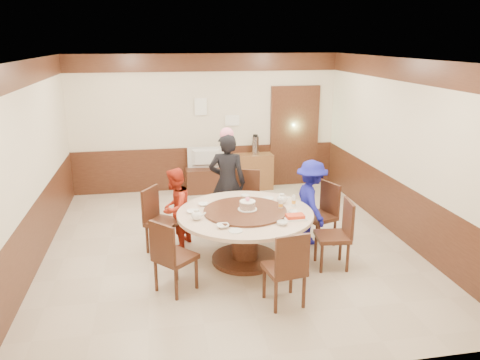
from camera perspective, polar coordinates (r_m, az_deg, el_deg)
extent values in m
plane|color=#C0AE99|center=(7.33, -1.34, -7.99)|extent=(6.00, 6.00, 0.00)
plane|color=white|center=(6.66, -1.51, 14.44)|extent=(6.00, 6.00, 0.00)
cube|color=beige|center=(9.77, -4.20, 6.91)|extent=(5.50, 0.04, 2.80)
cube|color=beige|center=(4.08, 5.25, -7.53)|extent=(5.50, 0.04, 2.80)
cube|color=beige|center=(7.00, -24.26, 1.45)|extent=(0.04, 6.00, 2.80)
cube|color=beige|center=(7.77, 19.09, 3.43)|extent=(0.04, 6.00, 2.80)
cube|color=#412114|center=(7.15, -1.36, -4.72)|extent=(5.50, 6.00, 0.90)
cube|color=#412114|center=(6.67, -1.50, 12.94)|extent=(5.50, 6.00, 0.35)
cube|color=#412114|center=(10.17, 6.62, 5.23)|extent=(1.05, 0.08, 2.18)
cube|color=#8DDA95|center=(10.19, 6.59, 5.25)|extent=(0.88, 0.02, 2.05)
cylinder|color=#412114|center=(6.86, 0.61, -9.55)|extent=(0.96, 0.96, 0.06)
cylinder|color=#412114|center=(6.72, 0.62, -7.07)|extent=(0.38, 0.38, 0.65)
cylinder|color=beige|center=(6.58, 0.63, -4.12)|extent=(1.91, 1.91, 0.05)
cylinder|color=#412114|center=(6.56, 0.63, -3.80)|extent=(1.17, 1.17, 0.03)
cube|color=#412114|center=(7.31, 9.56, -4.47)|extent=(0.57, 0.57, 0.06)
cube|color=#412114|center=(7.35, 10.92, -2.18)|extent=(0.19, 0.41, 0.50)
cube|color=#412114|center=(7.40, 9.47, -6.20)|extent=(0.36, 0.36, 0.42)
cube|color=#412114|center=(7.82, 0.76, -2.80)|extent=(0.55, 0.55, 0.06)
cube|color=#412114|center=(7.93, 0.94, -0.46)|extent=(0.41, 0.17, 0.50)
cube|color=#412114|center=(7.90, 0.75, -4.44)|extent=(0.36, 0.36, 0.42)
cube|color=#412114|center=(7.10, -9.33, -5.13)|extent=(0.61, 0.61, 0.06)
cube|color=#412114|center=(7.11, -10.87, -2.84)|extent=(0.26, 0.37, 0.50)
cube|color=#412114|center=(7.19, -9.24, -6.91)|extent=(0.36, 0.36, 0.42)
cube|color=#412114|center=(6.00, -7.86, -9.33)|extent=(0.62, 0.62, 0.06)
cube|color=#412114|center=(5.75, -9.47, -7.61)|extent=(0.31, 0.34, 0.50)
cube|color=#412114|center=(6.11, -7.77, -11.35)|extent=(0.36, 0.36, 0.42)
cube|color=#412114|center=(5.69, 5.41, -10.75)|extent=(0.50, 0.50, 0.06)
cube|color=#412114|center=(5.40, 6.41, -9.17)|extent=(0.42, 0.10, 0.50)
cube|color=#412114|center=(5.81, 5.34, -12.85)|extent=(0.36, 0.36, 0.42)
cube|color=#412114|center=(6.65, 11.18, -6.80)|extent=(0.49, 0.49, 0.06)
cube|color=#412114|center=(6.60, 13.08, -4.55)|extent=(0.09, 0.42, 0.50)
cube|color=#412114|center=(6.74, 11.06, -8.66)|extent=(0.36, 0.36, 0.42)
imported|color=black|center=(7.62, -1.57, -0.36)|extent=(0.68, 0.53, 1.65)
imported|color=#B52C18|center=(7.14, -7.91, -3.45)|extent=(0.71, 0.76, 1.24)
imported|color=#171997|center=(7.30, 8.67, -2.69)|extent=(0.50, 0.86, 1.32)
cylinder|color=white|center=(6.57, 0.91, -3.57)|extent=(0.27, 0.27, 0.01)
cylinder|color=tan|center=(6.55, 0.92, -3.11)|extent=(0.22, 0.22, 0.10)
cylinder|color=white|center=(6.54, 0.92, -2.64)|extent=(0.22, 0.22, 0.01)
sphere|color=pink|center=(6.52, 0.92, -2.33)|extent=(0.06, 0.06, 0.06)
ellipsoid|color=white|center=(6.30, -5.31, -4.33)|extent=(0.17, 0.15, 0.13)
ellipsoid|color=white|center=(6.92, 5.11, -2.36)|extent=(0.17, 0.15, 0.13)
imported|color=white|center=(6.83, -4.50, -2.99)|extent=(0.15, 0.15, 0.04)
imported|color=white|center=(6.15, 5.18, -5.26)|extent=(0.15, 0.15, 0.05)
imported|color=white|center=(6.04, -2.10, -5.63)|extent=(0.16, 0.16, 0.04)
imported|color=white|center=(6.54, 6.50, -3.92)|extent=(0.13, 0.13, 0.04)
imported|color=white|center=(6.56, -5.83, -3.88)|extent=(0.15, 0.15, 0.04)
imported|color=white|center=(7.15, 0.67, -1.98)|extent=(0.14, 0.14, 0.04)
cylinder|color=white|center=(5.93, -0.55, -6.21)|extent=(0.18, 0.18, 0.01)
cylinder|color=white|center=(7.12, 3.42, -2.23)|extent=(0.18, 0.18, 0.01)
cube|color=white|center=(6.36, 6.72, -4.66)|extent=(0.30, 0.20, 0.02)
cube|color=red|center=(6.35, 6.73, -4.39)|extent=(0.24, 0.15, 0.04)
cylinder|color=white|center=(6.65, 4.98, -2.98)|extent=(0.06, 0.06, 0.16)
cylinder|color=white|center=(6.80, 6.56, -2.58)|extent=(0.06, 0.06, 0.16)
cube|color=#412114|center=(9.79, -4.10, 0.01)|extent=(0.85, 0.45, 0.50)
imported|color=gray|center=(9.67, -4.16, 2.68)|extent=(0.77, 0.17, 0.44)
cube|color=brown|center=(9.94, 1.63, 1.06)|extent=(0.80, 0.40, 0.75)
cylinder|color=silver|center=(9.81, 1.88, 4.24)|extent=(0.15, 0.15, 0.38)
cube|color=white|center=(9.67, -4.81, 8.89)|extent=(0.25, 0.00, 0.35)
cube|color=white|center=(9.79, -0.95, 7.27)|extent=(0.30, 0.00, 0.22)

